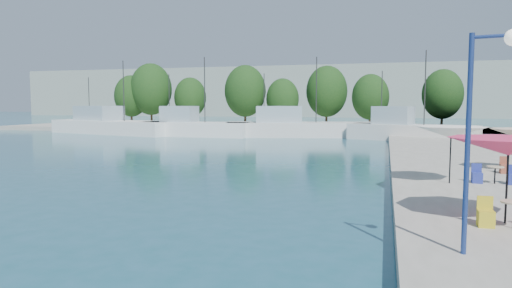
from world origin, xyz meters
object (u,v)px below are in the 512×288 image
(trawler_03, at_px, (297,128))
(umbrella_pink, at_px, (509,147))
(trawler_02, at_px, (192,128))
(trawler_01, at_px, (112,126))
(umbrella_white, at_px, (451,132))
(street_lamp, at_px, (485,102))
(trawler_04, at_px, (408,131))

(trawler_03, relative_size, umbrella_pink, 5.65)
(umbrella_pink, bearing_deg, trawler_02, 124.97)
(trawler_02, relative_size, umbrella_pink, 4.19)
(trawler_03, bearing_deg, trawler_01, 168.99)
(trawler_01, height_order, trawler_03, same)
(umbrella_white, bearing_deg, trawler_03, 111.09)
(trawler_03, distance_m, umbrella_white, 36.93)
(street_lamp, bearing_deg, trawler_04, 100.66)
(trawler_02, distance_m, umbrella_white, 41.04)
(trawler_02, height_order, street_lamp, trawler_02)
(umbrella_pink, distance_m, umbrella_white, 6.75)
(trawler_02, xyz_separation_m, trawler_03, (12.85, 2.82, -0.00))
(trawler_04, height_order, umbrella_pink, trawler_04)
(umbrella_white, bearing_deg, street_lamp, -93.53)
(umbrella_white, height_order, street_lamp, street_lamp)
(trawler_02, bearing_deg, umbrella_white, -49.14)
(trawler_03, bearing_deg, trawler_02, 179.07)
(trawler_02, relative_size, street_lamp, 2.79)
(trawler_02, relative_size, trawler_04, 1.00)
(trawler_01, xyz_separation_m, umbrella_pink, (39.56, -40.12, 1.75))
(trawler_04, distance_m, umbrella_pink, 38.62)
(trawler_03, xyz_separation_m, trawler_04, (12.90, -2.56, 0.00))
(umbrella_white, bearing_deg, trawler_02, 129.58)
(trawler_04, height_order, street_lamp, trawler_04)
(umbrella_pink, bearing_deg, trawler_04, 91.56)
(trawler_03, height_order, trawler_04, same)
(umbrella_white, xyz_separation_m, street_lamp, (-0.62, -10.10, 1.26))
(trawler_02, height_order, umbrella_pink, trawler_02)
(trawler_02, bearing_deg, umbrella_pink, -53.75)
(trawler_03, xyz_separation_m, street_lamp, (12.65, -44.52, 3.02))
(umbrella_pink, xyz_separation_m, umbrella_white, (-0.68, 6.71, 0.00))
(trawler_04, distance_m, umbrella_white, 31.91)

